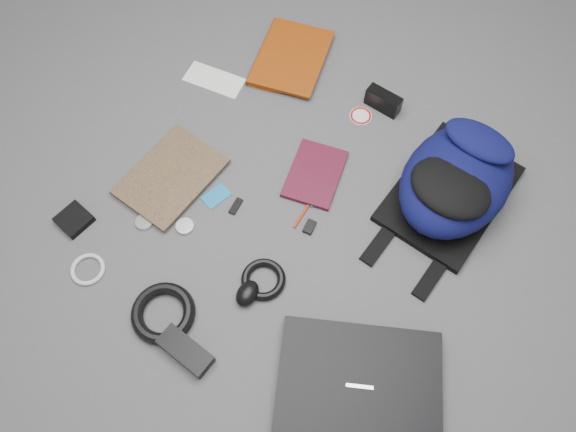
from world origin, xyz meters
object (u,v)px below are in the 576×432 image
Objects in this scene: mouse at (247,293)px; power_brick at (186,351)px; dvd_case at (315,174)px; compact_camera at (383,101)px; backpack at (457,180)px; comic_book at (144,158)px; textbook_red at (260,50)px; laptop at (359,388)px; pouch at (74,220)px.

mouse is 0.21m from power_brick.
compact_camera is (0.03, 0.33, 0.02)m from dvd_case.
backpack is 0.90m from comic_book.
backpack reaches higher than textbook_red.
power_brick reaches higher than textbook_red.
dvd_case is 1.83× the size of compact_camera.
laptop is 5.22× the size of mouse.
textbook_red is at bearing 86.19° from pouch.
power_brick is 1.72× the size of pouch.
pouch reaches higher than dvd_case.
backpack reaches higher than laptop.
compact_camera reaches higher than dvd_case.
backpack reaches higher than power_brick.
compact_camera is (0.44, 0.05, 0.02)m from textbook_red.
laptop and mouse have the same top height.
mouse is at bearing -72.91° from textbook_red.
power_brick is 0.51m from pouch.
laptop is 1.36× the size of textbook_red.
laptop is at bearing -11.73° from mouse.
backpack is 0.36m from compact_camera.
laptop reaches higher than comic_book.
mouse is 0.54m from pouch.
compact_camera reaches higher than textbook_red.
laptop reaches higher than dvd_case.
dvd_case is 2.70× the size of mouse.
backpack is at bearing -25.98° from textbook_red.
compact_camera is at bearing 88.23° from laptop.
backpack reaches higher than comic_book.
backpack reaches higher than mouse.
backpack is at bearing 28.90° from comic_book.
power_brick is (0.03, -0.62, 0.01)m from dvd_case.
mouse is 0.90× the size of pouch.
mouse is at bearing -115.26° from backpack.
backpack is 3.04× the size of power_brick.
comic_book is at bearing -128.66° from compact_camera.
comic_book is 3.48× the size of pouch.
power_brick is (0.47, -0.37, 0.01)m from comic_book.
textbook_red is at bearing 118.20° from mouse.
dvd_case is at bearing 94.56° from power_brick.
compact_camera reaches higher than power_brick.
laptop is 0.89m from comic_book.
compact_camera reaches higher than laptop.
textbook_red is 3.83× the size of mouse.
dvd_case is at bearing -51.83° from textbook_red.
pouch is at bearing -111.36° from textbook_red.
dvd_case is at bearing -94.81° from compact_camera.
textbook_red is 3.46× the size of pouch.
textbook_red reaches higher than dvd_case.
backpack reaches higher than dvd_case.
backpack is 3.92× the size of compact_camera.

